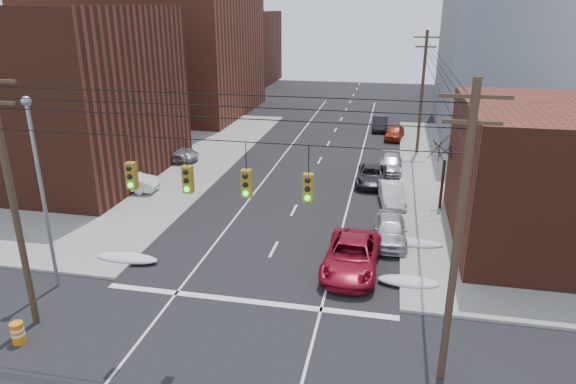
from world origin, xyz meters
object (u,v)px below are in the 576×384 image
at_px(parked_car_b, 392,194).
at_px(lot_car_d, 135,148).
at_px(parked_car_e, 395,132).
at_px(parked_car_a, 390,230).
at_px(parked_car_f, 380,123).
at_px(parked_car_d, 391,164).
at_px(construction_barrel, 18,333).
at_px(red_pickup, 352,256).
at_px(lot_car_c, 120,152).
at_px(lot_car_b, 170,153).
at_px(parked_car_c, 371,175).
at_px(lot_car_a, 125,180).

bearing_deg(parked_car_b, lot_car_d, 155.17).
bearing_deg(parked_car_e, parked_car_a, -82.46).
bearing_deg(lot_car_d, parked_car_a, -134.85).
xyz_separation_m(parked_car_b, parked_car_f, (-1.60, 22.44, 0.03)).
relative_size(parked_car_a, parked_car_d, 0.99).
distance_m(parked_car_a, construction_barrel, 19.40).
height_order(red_pickup, parked_car_d, red_pickup).
distance_m(parked_car_d, lot_car_c, 23.32).
distance_m(lot_car_b, construction_barrel, 25.67).
relative_size(parked_car_f, lot_car_c, 0.85).
xyz_separation_m(parked_car_a, parked_car_c, (-1.60, 10.22, -0.10)).
height_order(parked_car_b, lot_car_a, lot_car_a).
bearing_deg(parked_car_e, red_pickup, -86.23).
distance_m(parked_car_c, lot_car_b, 17.75).
height_order(parked_car_b, construction_barrel, parked_car_b).
xyz_separation_m(lot_car_b, construction_barrel, (4.54, -25.27, -0.39)).
bearing_deg(parked_car_c, parked_car_a, -80.93).
height_order(parked_car_a, lot_car_d, parked_car_a).
relative_size(parked_car_c, lot_car_b, 0.95).
bearing_deg(red_pickup, construction_barrel, -143.31).
bearing_deg(parked_car_f, lot_car_a, -126.21).
bearing_deg(parked_car_e, parked_car_b, -82.46).
bearing_deg(lot_car_a, parked_car_a, -104.53).
xyz_separation_m(lot_car_c, lot_car_d, (0.55, 1.76, -0.11)).
distance_m(parked_car_c, parked_car_f, 18.52).
bearing_deg(lot_car_a, parked_car_c, -73.35).
distance_m(parked_car_f, lot_car_c, 27.76).
bearing_deg(parked_car_e, parked_car_d, -83.53).
relative_size(parked_car_d, parked_car_f, 1.02).
bearing_deg(parked_car_d, parked_car_b, -87.75).
xyz_separation_m(red_pickup, lot_car_c, (-21.55, 15.44, 0.10)).
relative_size(lot_car_d, construction_barrel, 4.22).
height_order(parked_car_b, parked_car_d, parked_car_b).
distance_m(lot_car_b, lot_car_c, 4.35).
bearing_deg(parked_car_a, lot_car_b, 144.06).
bearing_deg(lot_car_b, parked_car_e, -52.98).
height_order(lot_car_a, lot_car_b, lot_car_a).
height_order(parked_car_a, parked_car_d, parked_car_a).
height_order(parked_car_e, lot_car_c, lot_car_c).
relative_size(parked_car_b, lot_car_c, 0.81).
bearing_deg(red_pickup, parked_car_d, 86.48).
distance_m(parked_car_b, parked_car_c, 4.23).
bearing_deg(parked_car_f, parked_car_c, -90.06).
distance_m(parked_car_b, lot_car_c, 24.03).
bearing_deg(parked_car_f, red_pickup, -90.57).
height_order(parked_car_a, parked_car_e, parked_car_a).
height_order(lot_car_a, construction_barrel, lot_car_a).
bearing_deg(lot_car_a, parked_car_d, -65.41).
bearing_deg(parked_car_e, lot_car_d, -145.83).
height_order(parked_car_d, lot_car_d, lot_car_d).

